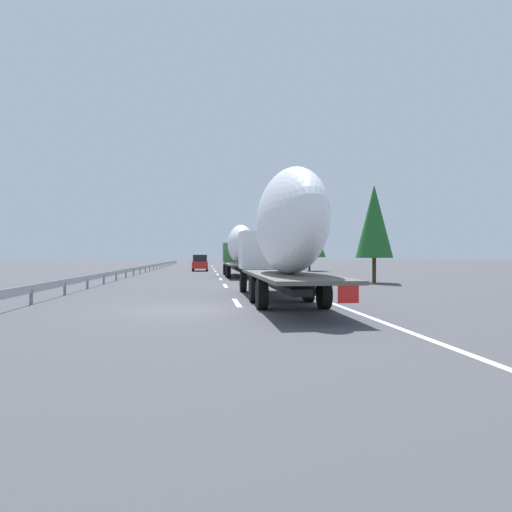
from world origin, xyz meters
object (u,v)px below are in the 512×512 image
car_silver_hatch (200,261)px  road_sign (251,253)px  truck_trailing (283,232)px  car_red_compact (200,263)px  truck_lead (240,248)px  car_black_suv (203,260)px

car_silver_hatch → road_sign: road_sign is taller
truck_trailing → car_red_compact: bearing=5.5°
truck_trailing → car_silver_hatch: truck_trailing is taller
truck_lead → car_black_suv: size_ratio=3.05×
car_black_suv → road_sign: (-45.98, -6.63, 1.33)m
road_sign → car_silver_hatch: bearing=26.8°
truck_trailing → car_black_suv: 88.97m
truck_lead → car_black_suv: 66.79m
truck_trailing → car_black_suv: truck_trailing is taller
car_silver_hatch → road_sign: size_ratio=1.32×
truck_lead → car_red_compact: (15.27, 3.62, -1.52)m
car_silver_hatch → truck_trailing: bearing=-176.1°
truck_lead → car_red_compact: 15.77m
truck_lead → truck_trailing: bearing=180.0°
truck_lead → truck_trailing: truck_trailing is taller
car_black_suv → car_red_compact: 51.40m
truck_lead → car_silver_hatch: truck_lead is taller
road_sign → truck_trailing: bearing=175.9°
car_silver_hatch → car_black_suv: (32.25, -0.30, 0.02)m
truck_lead → road_sign: (20.70, -3.10, -0.22)m
truck_lead → truck_trailing: 22.21m
truck_trailing → car_silver_hatch: size_ratio=3.27×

